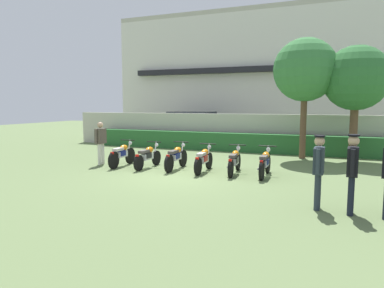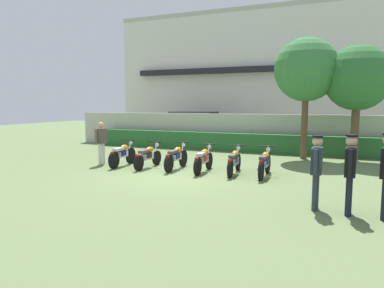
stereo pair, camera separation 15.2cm
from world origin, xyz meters
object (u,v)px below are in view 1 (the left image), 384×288
Objects in this scene: parked_car at (194,127)px; tree_far_side at (356,79)px; motorcycle_in_row_2 at (176,157)px; motorcycle_in_row_3 at (204,159)px; motorcycle_in_row_5 at (265,163)px; officer_1 at (352,167)px; inspector_person at (101,140)px; officer_0 at (319,166)px; motorcycle_in_row_1 at (148,156)px; motorcycle_in_row_0 at (122,154)px; tree_near_inspector at (305,70)px; motorcycle_in_row_4 at (235,161)px.

parked_car is 0.97× the size of tree_far_side.
motorcycle_in_row_2 is 1.10m from motorcycle_in_row_3.
officer_1 is at bearing -144.44° from motorcycle_in_row_5.
inspector_person is 0.97× the size of officer_1.
parked_car is at bearing -55.71° from officer_0.
inspector_person reaches higher than motorcycle_in_row_1.
motorcycle_in_row_2 is at bearing 87.96° from motorcycle_in_row_5.
parked_car reaches higher than inspector_person.
parked_car is at bearing 1.70° from motorcycle_in_row_0.
tree_near_inspector is 6.87m from motorcycle_in_row_2.
motorcycle_in_row_1 is at bearing -89.11° from motorcycle_in_row_0.
motorcycle_in_row_3 is at bearing 90.83° from motorcycle_in_row_4.
tree_near_inspector is 2.77× the size of motorcycle_in_row_5.
motorcycle_in_row_0 is 5.39m from motorcycle_in_row_5.
motorcycle_in_row_4 reaches higher than motorcycle_in_row_1.
parked_car is 14.88m from officer_1.
inspector_person reaches higher than motorcycle_in_row_2.
parked_car is 9.18m from motorcycle_in_row_1.
parked_car is 10.22m from motorcycle_in_row_4.
tree_far_side is at bearing -89.75° from officer_1.
motorcycle_in_row_1 is 6.84m from officer_0.
tree_far_side is 8.15m from motorcycle_in_row_2.
parked_car reaches higher than motorcycle_in_row_2.
officer_1 is at bearing -78.32° from tree_near_inspector.
tree_near_inspector is at bearing -81.49° from officer_0.
tree_far_side is at bearing -55.40° from motorcycle_in_row_1.
motorcycle_in_row_1 is 0.98× the size of motorcycle_in_row_2.
motorcycle_in_row_1 is 2.20m from motorcycle_in_row_3.
tree_far_side is 2.85× the size of inspector_person.
tree_far_side is 2.76× the size of officer_1.
tree_near_inspector is 3.09× the size of inspector_person.
motorcycle_in_row_4 is at bearing 85.45° from motorcycle_in_row_5.
inspector_person reaches higher than motorcycle_in_row_5.
motorcycle_in_row_0 is at bearing 93.00° from motorcycle_in_row_2.
motorcycle_in_row_5 is (-2.81, -4.71, -2.94)m from tree_far_side.
tree_near_inspector is at bearing -43.25° from motorcycle_in_row_2.
officer_1 is at bearing 171.65° from officer_0.
motorcycle_in_row_4 is at bearing -87.23° from motorcycle_in_row_1.
tree_near_inspector is 2.99× the size of officer_1.
inspector_person is (-2.05, -0.05, 0.55)m from motorcycle_in_row_1.
tree_far_side is 7.45m from motorcycle_in_row_3.
tree_near_inspector reaches higher than officer_0.
motorcycle_in_row_3 is at bearing -32.50° from officer_1.
parked_car is 2.48× the size of motorcycle_in_row_5.
motorcycle_in_row_5 is at bearing -59.46° from officer_0.
motorcycle_in_row_2 reaches higher than motorcycle_in_row_5.
officer_1 is at bearing -127.68° from motorcycle_in_row_3.
motorcycle_in_row_2 is 1.15× the size of officer_0.
motorcycle_in_row_2 is 3.21m from inspector_person.
officer_0 is (7.14, -3.05, 0.53)m from motorcycle_in_row_0.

